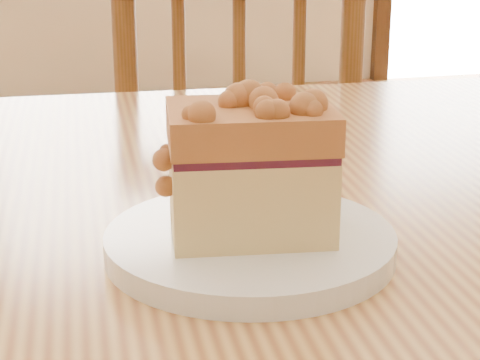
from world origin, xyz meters
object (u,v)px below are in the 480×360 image
at_px(cafe_table_main, 419,252).
at_px(cafe_chair_main, 235,211).
at_px(cake_slice, 250,163).
at_px(plate, 250,244).

relative_size(cafe_table_main, cafe_chair_main, 1.42).
bearing_deg(cafe_table_main, cake_slice, -141.92).
bearing_deg(plate, cafe_table_main, 34.68).
relative_size(cafe_table_main, plate, 6.04).
xyz_separation_m(cafe_table_main, plate, (-0.23, -0.16, 0.10)).
distance_m(cafe_table_main, cake_slice, 0.32).
bearing_deg(cafe_table_main, plate, -141.74).
xyz_separation_m(plate, cake_slice, (-0.00, 0.00, 0.06)).
relative_size(cafe_table_main, cake_slice, 9.90).
distance_m(cafe_chair_main, cake_slice, 0.89).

